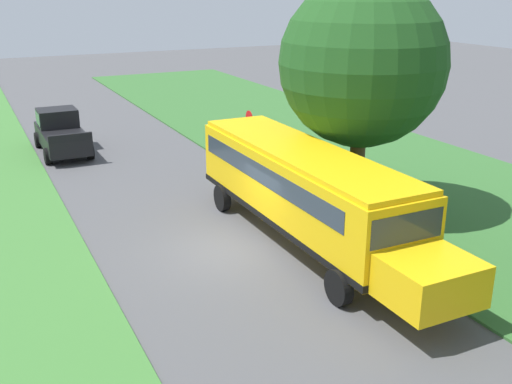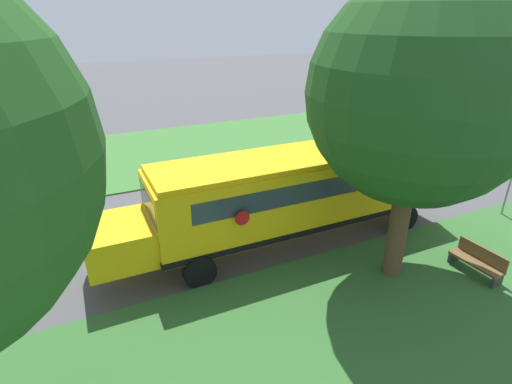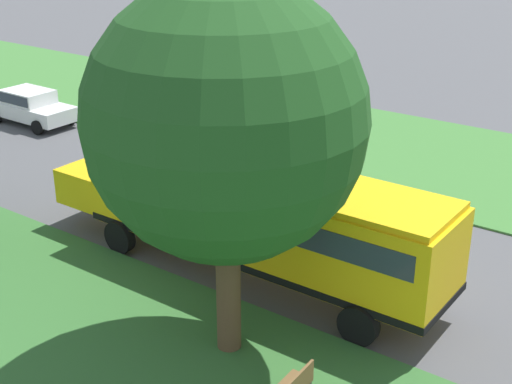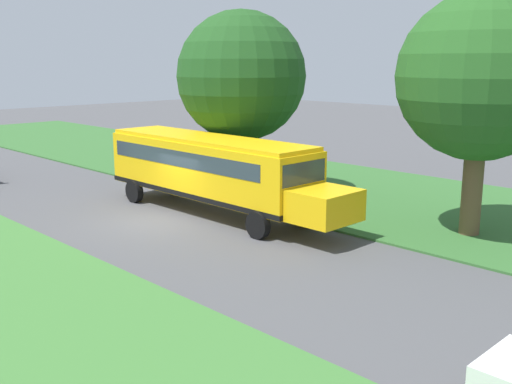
% 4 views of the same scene
% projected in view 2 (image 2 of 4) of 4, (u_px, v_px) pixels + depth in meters
% --- Properties ---
extents(ground_plane, '(120.00, 120.00, 0.00)m').
position_uv_depth(ground_plane, '(276.00, 206.00, 16.79)').
color(ground_plane, '#4C4C4F').
extents(grass_far_side, '(10.00, 80.00, 0.07)m').
position_uv_depth(grass_far_side, '(207.00, 146.00, 24.22)').
color(grass_far_side, '#3D7533').
rests_on(grass_far_side, ground).
extents(school_bus, '(2.84, 12.42, 3.16)m').
position_uv_depth(school_bus, '(296.00, 189.00, 13.63)').
color(school_bus, yellow).
rests_on(school_bus, ground).
extents(pickup_truck, '(2.28, 5.40, 2.10)m').
position_uv_depth(pickup_truck, '(470.00, 127.00, 24.27)').
color(pickup_truck, black).
rests_on(pickup_truck, ground).
extents(oak_tree_beside_bus, '(5.89, 5.89, 8.48)m').
position_uv_depth(oak_tree_beside_bus, '(424.00, 91.00, 10.00)').
color(oak_tree_beside_bus, brown).
rests_on(oak_tree_beside_bus, ground).
extents(stop_sign, '(0.08, 0.68, 2.74)m').
position_uv_depth(stop_sign, '(512.00, 175.00, 15.28)').
color(stop_sign, gray).
rests_on(stop_sign, ground).
extents(park_bench, '(1.62, 0.56, 0.92)m').
position_uv_depth(park_bench, '(477.00, 261.00, 12.19)').
color(park_bench, brown).
rests_on(park_bench, ground).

